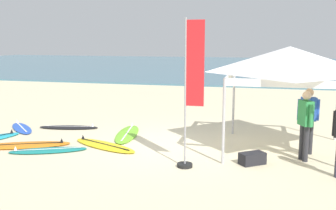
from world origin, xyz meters
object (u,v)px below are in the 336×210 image
(surfboard_lime, at_px, (127,134))
(surfboard_yellow, at_px, (104,145))
(person_blue, at_px, (308,116))
(banner_flag, at_px, (190,100))
(surfboard_teal, at_px, (48,150))
(canopy_tent, at_px, (289,61))
(surfboard_blue, at_px, (22,128))
(person_green, at_px, (305,121))
(surfboard_black, at_px, (69,127))
(gear_bag_near_tent, at_px, (252,158))
(surfboard_orange, at_px, (22,145))

(surfboard_lime, relative_size, surfboard_yellow, 1.04)
(person_blue, xyz_separation_m, banner_flag, (-2.72, -1.76, 0.59))
(person_blue, bearing_deg, surfboard_teal, -167.71)
(canopy_tent, height_order, surfboard_blue, canopy_tent)
(person_green, distance_m, banner_flag, 2.91)
(surfboard_teal, relative_size, person_green, 1.20)
(surfboard_teal, height_order, banner_flag, banner_flag)
(surfboard_black, relative_size, gear_bag_near_tent, 3.38)
(canopy_tent, height_order, surfboard_teal, canopy_tent)
(gear_bag_near_tent, bearing_deg, banner_flag, -157.28)
(person_green, bearing_deg, surfboard_teal, -172.50)
(surfboard_blue, height_order, surfboard_orange, same)
(banner_flag, bearing_deg, surfboard_yellow, 156.61)
(surfboard_black, xyz_separation_m, surfboard_yellow, (2.02, -1.76, -0.00))
(surfboard_black, distance_m, person_green, 7.49)
(surfboard_teal, bearing_deg, surfboard_black, 106.59)
(surfboard_lime, xyz_separation_m, surfboard_black, (-2.19, 0.37, 0.00))
(surfboard_lime, xyz_separation_m, surfboard_orange, (-2.37, -1.92, -0.00))
(person_blue, height_order, banner_flag, banner_flag)
(person_green, xyz_separation_m, gear_bag_near_tent, (-1.20, -0.59, -0.85))
(banner_flag, bearing_deg, gear_bag_near_tent, 22.72)
(surfboard_teal, bearing_deg, person_green, 7.50)
(surfboard_lime, bearing_deg, canopy_tent, -7.08)
(surfboard_orange, distance_m, surfboard_yellow, 2.27)
(canopy_tent, relative_size, surfboard_teal, 1.51)
(surfboard_black, height_order, surfboard_orange, same)
(surfboard_black, xyz_separation_m, surfboard_orange, (-0.19, -2.29, -0.00))
(surfboard_teal, height_order, surfboard_yellow, same)
(surfboard_teal, xyz_separation_m, gear_bag_near_tent, (5.27, 0.26, 0.10))
(surfboard_orange, bearing_deg, surfboard_blue, 125.15)
(surfboard_teal, bearing_deg, surfboard_blue, 136.96)
(surfboard_black, relative_size, person_green, 1.18)
(canopy_tent, bearing_deg, person_green, -62.30)
(banner_flag, height_order, gear_bag_near_tent, banner_flag)
(surfboard_black, height_order, person_green, person_green)
(person_blue, bearing_deg, surfboard_blue, 175.86)
(person_blue, bearing_deg, surfboard_orange, -171.21)
(surfboard_blue, distance_m, surfboard_orange, 2.20)
(surfboard_orange, xyz_separation_m, person_green, (7.42, 0.58, 0.95))
(gear_bag_near_tent, bearing_deg, surfboard_orange, 179.90)
(surfboard_blue, bearing_deg, banner_flag, -21.52)
(banner_flag, bearing_deg, person_blue, 32.93)
(surfboard_lime, bearing_deg, surfboard_orange, -141.11)
(person_blue, distance_m, banner_flag, 3.30)
(person_blue, bearing_deg, canopy_tent, 161.57)
(canopy_tent, relative_size, person_blue, 1.81)
(surfboard_teal, relative_size, surfboard_blue, 1.23)
(surfboard_lime, bearing_deg, gear_bag_near_tent, -26.62)
(surfboard_orange, relative_size, person_green, 1.55)
(surfboard_blue, bearing_deg, surfboard_black, 18.49)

